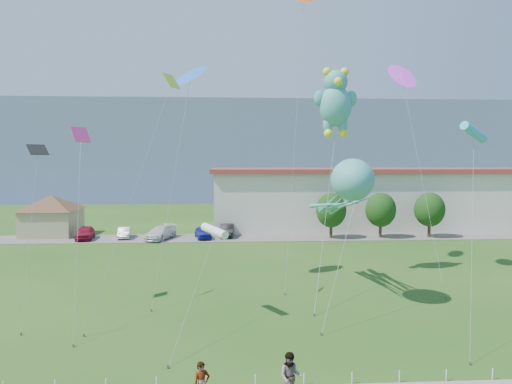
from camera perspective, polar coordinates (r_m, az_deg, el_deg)
ground at (r=21.47m, az=2.58°, el=-21.48°), size 160.00×160.00×0.00m
parking_strip at (r=55.11m, az=-1.15°, el=-5.72°), size 70.00×6.00×0.06m
hill_ridge at (r=139.36m, az=-2.46°, el=5.20°), size 160.00×50.00×25.00m
pavilion at (r=61.69m, az=-24.16°, el=-2.22°), size 9.20×9.20×5.00m
warehouse at (r=69.41m, az=20.53°, el=-0.58°), size 61.00×15.00×8.20m
rope_fence at (r=20.20m, az=2.99°, el=-22.41°), size 26.05×0.05×0.50m
tree_near at (r=54.95m, az=9.37°, el=-2.26°), size 3.60×3.60×5.47m
tree_mid at (r=56.56m, az=15.32°, el=-2.17°), size 3.60×3.60×5.47m
tree_far at (r=58.75m, az=20.88°, el=-2.07°), size 3.60×3.60×5.47m
pedestrian_right at (r=18.67m, az=4.36°, el=-22.05°), size 1.01×0.84×1.86m
parked_car_red at (r=57.30m, az=-20.58°, el=-4.78°), size 2.50×4.76×1.54m
parked_car_silver at (r=56.86m, az=-16.17°, el=-4.90°), size 1.86×3.96×1.26m
parked_car_white at (r=54.95m, az=-11.85°, el=-4.98°), size 3.80×5.73×1.54m
parked_car_blue at (r=54.69m, az=-6.66°, el=-5.04°), size 2.43×4.34×1.40m
parked_car_black at (r=55.75m, az=-3.68°, el=-4.80°), size 1.78×4.63×1.50m
octopus_kite at (r=30.51m, az=11.25°, el=0.07°), size 4.24×12.00×9.37m
teddy_bear_kite at (r=37.03m, az=9.91°, el=11.17°), size 5.12×10.67×16.52m
small_kite_cyan at (r=27.96m, az=25.59°, el=6.55°), size 2.95×6.30×11.22m
small_kite_black at (r=30.86m, az=-25.79°, el=2.86°), size 1.51×5.52×10.34m
small_kite_white at (r=26.67m, az=-5.25°, el=-4.96°), size 2.19×7.71×5.58m
small_kite_purple at (r=39.03m, az=17.89°, el=13.19°), size 1.80×7.66×16.70m
small_kite_orange at (r=40.93m, az=5.99°, el=22.25°), size 3.45×8.62×23.49m
small_kite_yellow at (r=28.55m, az=-11.73°, el=10.08°), size 4.80×5.56×14.56m
small_kite_blue at (r=35.02m, az=-8.28°, el=13.72°), size 2.90×7.57×16.25m
small_kite_pink at (r=29.89m, az=-21.14°, el=4.38°), size 2.24×7.47×11.28m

